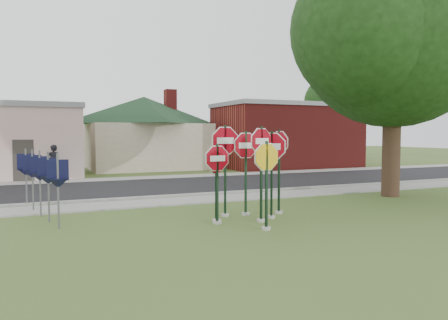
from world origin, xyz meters
name	(u,v)px	position (x,y,z in m)	size (l,w,h in m)	color
ground	(271,231)	(0.00, 0.00, 0.00)	(120.00, 120.00, 0.00)	#3B5921
sidewalk_near	(197,200)	(0.00, 5.50, 0.03)	(60.00, 1.60, 0.06)	gray
road	(164,187)	(0.00, 10.00, 0.02)	(60.00, 7.00, 0.04)	black
sidewalk_far	(142,178)	(0.00, 14.30, 0.03)	(60.00, 1.60, 0.06)	gray
curb	(188,195)	(0.00, 6.50, 0.07)	(60.00, 0.20, 0.14)	gray
stop_sign_center	(261,160)	(0.31, 1.13, 1.75)	(1.00, 0.24, 2.81)	#A6A39B
stop_sign_yellow	(267,174)	(-0.07, 0.15, 1.45)	(1.01, 0.24, 2.41)	#A6A39B
stop_sign_left	(217,174)	(-0.94, 1.37, 1.40)	(0.99, 0.24, 2.32)	#A6A39B
stop_sign_right	(272,161)	(0.84, 1.45, 1.70)	(0.87, 0.77, 2.70)	#A6A39B
stop_sign_back_right	(246,160)	(0.36, 2.20, 1.69)	(1.10, 0.24, 2.69)	#A6A39B
stop_sign_back_left	(225,156)	(-0.28, 2.30, 1.84)	(1.17, 0.24, 2.88)	#A6A39B
stop_sign_far_right	(279,160)	(1.44, 2.03, 1.69)	(0.27, 0.96, 2.73)	#A6A39B
stop_sign_far_left	(216,174)	(-0.85, 1.64, 1.36)	(0.87, 0.58, 2.25)	#A6A39B
route_sign_row	(40,176)	(-5.40, 4.50, 1.22)	(1.43, 4.63, 2.00)	#59595E
building_house	(144,118)	(2.00, 22.00, 3.65)	(11.60, 11.60, 6.20)	beige
building_brick	(286,135)	(12.00, 18.50, 2.40)	(10.20, 6.20, 4.75)	maroon
oak_tree	(394,29)	(7.50, 3.50, 6.61)	(11.36, 10.76, 10.50)	black
bg_tree_right	(332,103)	(22.00, 26.00, 5.58)	(5.60, 5.60, 8.40)	black
pedestrian	(53,163)	(-4.59, 14.47, 1.00)	(0.68, 0.45, 1.87)	black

